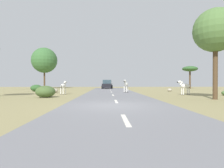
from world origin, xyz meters
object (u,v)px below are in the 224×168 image
object	(u,v)px
tree_0	(44,60)
bush_2	(45,92)
zebra_0	(126,85)
bush_0	(36,88)
zebra_1	(185,86)
car_0	(107,85)
tree_2	(190,69)
rock_1	(54,91)
tree_1	(215,31)
zebra_2	(63,86)
rock_0	(170,90)

from	to	relation	value
tree_0	bush_2	distance (m)	25.77
zebra_0	bush_2	distance (m)	10.29
tree_0	bush_0	world-z (taller)	tree_0
zebra_1	bush_0	distance (m)	19.44
car_0	bush_2	xyz separation A→B (m)	(-5.30, -21.92, -0.35)
tree_2	rock_1	distance (m)	28.37
zebra_1	bush_0	bearing A→B (deg)	50.35
tree_1	bush_2	size ratio (longest dim) A/B	4.10
tree_1	bush_2	world-z (taller)	tree_1
zebra_1	bush_2	bearing A→B (deg)	86.28
zebra_0	car_0	xyz separation A→B (m)	(-2.23, 14.92, -0.15)
zebra_0	bush_0	bearing A→B (deg)	2.56
tree_0	rock_1	xyz separation A→B (m)	(6.69, -16.90, -5.64)
rock_1	zebra_1	bearing A→B (deg)	-16.74
tree_1	rock_1	xyz separation A→B (m)	(-14.49, 9.25, -4.85)
zebra_2	bush_0	bearing A→B (deg)	136.02
zebra_1	bush_2	size ratio (longest dim) A/B	0.94
tree_1	rock_0	world-z (taller)	tree_1
zebra_0	tree_1	distance (m)	11.63
car_0	tree_1	distance (m)	25.78
bush_0	rock_0	size ratio (longest dim) A/B	2.69
tree_1	rock_1	size ratio (longest dim) A/B	7.71
zebra_2	car_0	bearing A→B (deg)	82.84
zebra_0	car_0	bearing A→B (deg)	-62.18
zebra_2	tree_0	distance (m)	22.22
zebra_0	bush_2	size ratio (longest dim) A/B	0.98
rock_0	car_0	bearing A→B (deg)	127.39
zebra_1	tree_1	world-z (taller)	tree_1
zebra_0	zebra_2	size ratio (longest dim) A/B	1.04
zebra_0	tree_2	xyz separation A→B (m)	(14.84, 15.36, 3.01)
zebra_1	zebra_2	size ratio (longest dim) A/B	1.00
tree_1	rock_1	distance (m)	17.86
bush_2	zebra_0	bearing A→B (deg)	42.88
bush_0	rock_0	xyz separation A→B (m)	(18.80, -0.28, -0.27)
zebra_0	car_0	size ratio (longest dim) A/B	0.36
car_0	zebra_2	bearing A→B (deg)	-100.51
zebra_1	bush_0	world-z (taller)	zebra_1
tree_0	rock_0	xyz separation A→B (m)	(22.01, -13.53, -5.70)
car_0	rock_1	world-z (taller)	car_0
bush_0	tree_2	bearing A→B (deg)	23.34
tree_1	rock_0	bearing A→B (deg)	86.26
zebra_1	rock_1	size ratio (longest dim) A/B	1.77
zebra_0	rock_0	size ratio (longest dim) A/B	2.73
rock_1	tree_1	bearing A→B (deg)	-32.55
bush_2	rock_0	distance (m)	17.53
tree_2	bush_0	distance (m)	29.68
car_0	tree_2	world-z (taller)	tree_2
zebra_0	rock_1	world-z (taller)	zebra_0
zebra_1	rock_0	world-z (taller)	zebra_1
tree_1	bush_2	bearing A→B (deg)	170.48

